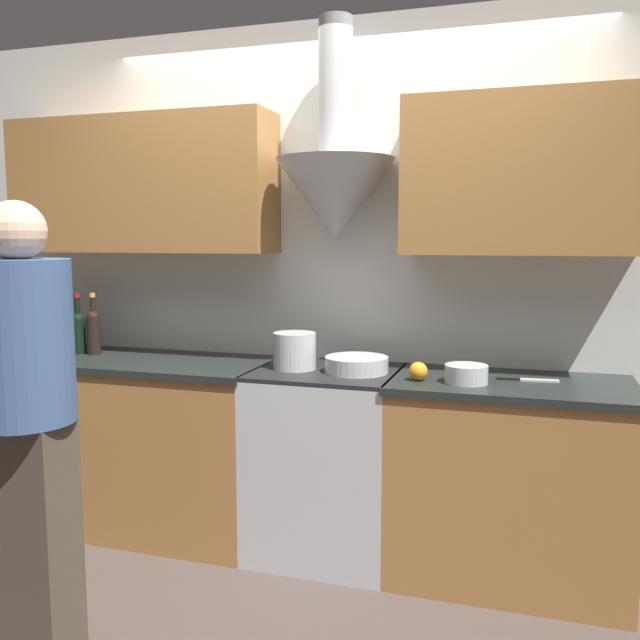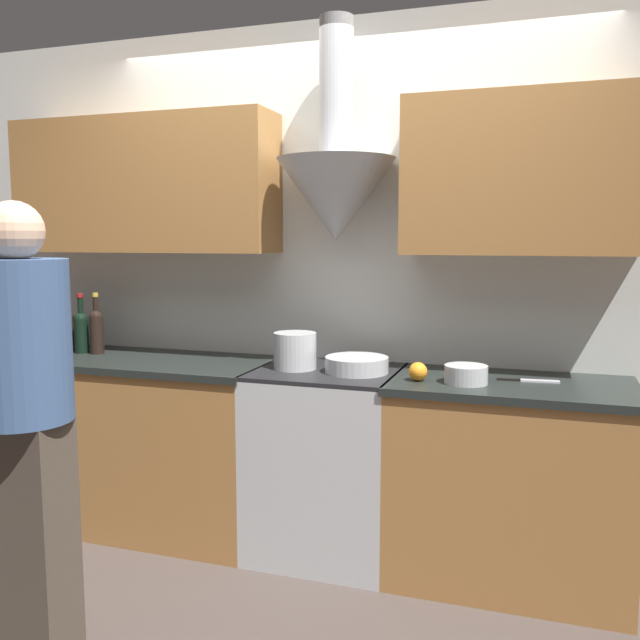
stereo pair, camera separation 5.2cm
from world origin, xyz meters
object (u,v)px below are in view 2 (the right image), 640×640
at_px(mixing_bowl, 357,365).
at_px(orange_fruit, 418,372).
at_px(stock_pot, 295,351).
at_px(wine_bottle_2, 68,329).
at_px(saucepan, 466,374).
at_px(wine_bottle_3, 81,330).
at_px(person_foreground_left, 24,419).
at_px(wine_bottle_0, 39,324).
at_px(stove_range, 327,461).
at_px(wine_bottle_1, 51,325).
at_px(wine_bottle_4, 96,329).

distance_m(mixing_bowl, orange_fruit, 0.32).
xyz_separation_m(stock_pot, mixing_bowl, (0.30, 0.01, -0.05)).
height_order(wine_bottle_2, stock_pot, wine_bottle_2).
relative_size(mixing_bowl, saucepan, 1.59).
relative_size(wine_bottle_3, person_foreground_left, 0.20).
distance_m(wine_bottle_0, stock_pot, 1.57).
bearing_deg(wine_bottle_3, saucepan, -3.72).
height_order(stove_range, mixing_bowl, mixing_bowl).
bearing_deg(wine_bottle_1, person_foreground_left, -53.41).
distance_m(mixing_bowl, person_foreground_left, 1.46).
distance_m(wine_bottle_1, wine_bottle_3, 0.20).
bearing_deg(person_foreground_left, mixing_bowl, 54.15).
xyz_separation_m(stock_pot, saucepan, (0.81, -0.08, -0.05)).
xyz_separation_m(wine_bottle_3, person_foreground_left, (0.72, -1.23, -0.12)).
height_order(stock_pot, orange_fruit, stock_pot).
bearing_deg(wine_bottle_4, mixing_bowl, -2.17).
bearing_deg(wine_bottle_0, wine_bottle_1, -14.40).
relative_size(wine_bottle_1, wine_bottle_3, 1.06).
bearing_deg(stove_range, orange_fruit, -13.80).
height_order(stove_range, orange_fruit, orange_fruit).
xyz_separation_m(stove_range, mixing_bowl, (0.15, -0.02, 0.48)).
relative_size(mixing_bowl, person_foreground_left, 0.18).
relative_size(orange_fruit, person_foreground_left, 0.05).
bearing_deg(wine_bottle_1, saucepan, -3.38).
relative_size(mixing_bowl, orange_fruit, 3.58).
relative_size(wine_bottle_0, stock_pot, 1.76).
distance_m(wine_bottle_2, wine_bottle_4, 0.20).
distance_m(wine_bottle_4, mixing_bowl, 1.48).
height_order(wine_bottle_1, wine_bottle_4, wine_bottle_1).
distance_m(wine_bottle_0, saucepan, 2.39).
xyz_separation_m(wine_bottle_2, stock_pot, (1.37, -0.08, -0.04)).
bearing_deg(wine_bottle_0, stock_pot, -3.09).
height_order(mixing_bowl, saucepan, saucepan).
bearing_deg(stock_pot, wine_bottle_4, 177.02).
bearing_deg(wine_bottle_3, stock_pot, -2.65).
bearing_deg(stove_range, saucepan, -8.52).
bearing_deg(wine_bottle_2, stock_pot, -3.50).
relative_size(wine_bottle_0, orange_fruit, 4.37).
bearing_deg(saucepan, wine_bottle_0, 176.13).
bearing_deg(mixing_bowl, stove_range, 173.45).
distance_m(wine_bottle_0, wine_bottle_4, 0.40).
bearing_deg(mixing_bowl, person_foreground_left, -125.85).
relative_size(wine_bottle_0, wine_bottle_3, 1.11).
bearing_deg(orange_fruit, mixing_bowl, 162.71).
bearing_deg(stock_pot, stove_range, 8.44).
bearing_deg(orange_fruit, stove_range, 166.20).
bearing_deg(wine_bottle_3, wine_bottle_4, 1.37).
bearing_deg(stock_pot, person_foreground_left, -115.02).
bearing_deg(stove_range, person_foreground_left, -120.33).
bearing_deg(saucepan, wine_bottle_1, 176.62).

